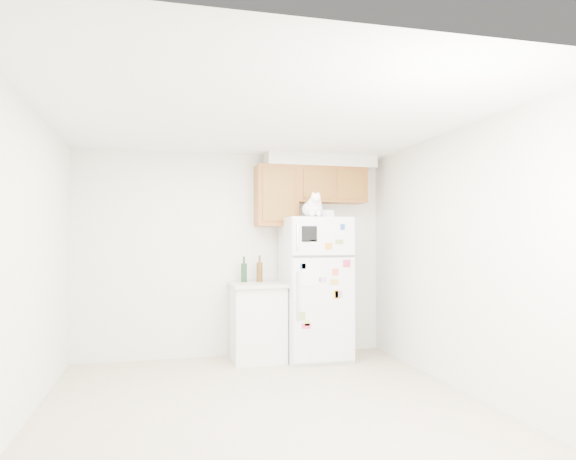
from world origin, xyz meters
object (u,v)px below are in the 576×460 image
object	(u,v)px
refrigerator	(315,288)
cat	(313,208)
base_counter	(258,321)
storage_box_back	(323,214)
bottle_green	(244,269)
bottle_amber	(260,269)
storage_box_front	(328,214)

from	to	relation	value
refrigerator	cat	world-z (taller)	cat
base_counter	storage_box_back	bearing A→B (deg)	-0.36
refrigerator	bottle_green	world-z (taller)	refrigerator
base_counter	cat	world-z (taller)	cat
base_counter	cat	xyz separation A→B (m)	(0.60, -0.31, 1.35)
refrigerator	cat	size ratio (longest dim) A/B	4.10
bottle_amber	storage_box_front	bearing A→B (deg)	-18.44
cat	storage_box_front	world-z (taller)	cat
storage_box_back	cat	bearing A→B (deg)	-102.46
storage_box_front	bottle_green	distance (m)	1.22
base_counter	bottle_green	bearing A→B (deg)	133.39
refrigerator	cat	bearing A→B (deg)	-111.19
storage_box_back	storage_box_front	world-z (taller)	storage_box_back
refrigerator	bottle_amber	bearing A→B (deg)	160.66
refrigerator	storage_box_front	size ratio (longest dim) A/B	11.33
refrigerator	base_counter	world-z (taller)	refrigerator
storage_box_back	bottle_amber	xyz separation A→B (m)	(-0.77, 0.16, -0.67)
refrigerator	bottle_amber	world-z (taller)	refrigerator
cat	bottle_amber	size ratio (longest dim) A/B	1.28
cat	storage_box_back	distance (m)	0.38
refrigerator	storage_box_front	xyz separation A→B (m)	(0.15, -0.04, 0.89)
refrigerator	bottle_amber	size ratio (longest dim) A/B	5.26
refrigerator	cat	distance (m)	0.99
bottle_green	bottle_amber	bearing A→B (deg)	-0.00
storage_box_back	bottle_amber	bearing A→B (deg)	-168.02
base_counter	bottle_green	distance (m)	0.65
bottle_amber	storage_box_back	bearing A→B (deg)	-11.48
storage_box_front	bottle_amber	size ratio (longest dim) A/B	0.46
storage_box_back	bottle_green	bearing A→B (deg)	-165.76
bottle_green	refrigerator	bearing A→B (deg)	-15.09
storage_box_front	bottle_green	size ratio (longest dim) A/B	0.48
base_counter	storage_box_back	world-z (taller)	storage_box_back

